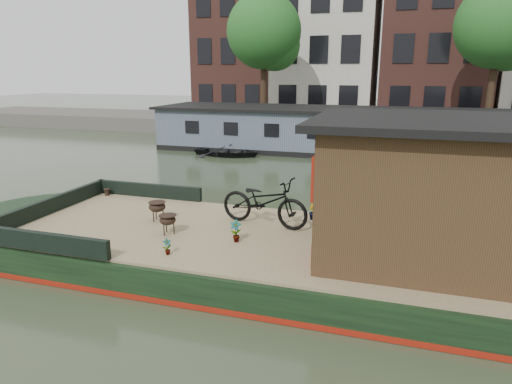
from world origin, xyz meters
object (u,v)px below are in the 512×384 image
(cabin, at_px, (429,188))
(brazier_rear, at_px, (157,211))
(potted_plant_a, at_px, (236,231))
(dinghy, at_px, (228,149))
(brazier_front, at_px, (168,224))
(bicycle, at_px, (264,202))

(cabin, xyz_separation_m, brazier_rear, (-5.47, 0.27, -1.02))
(potted_plant_a, xyz_separation_m, dinghy, (-4.78, 11.93, -0.54))
(brazier_front, bearing_deg, brazier_rear, 131.96)
(cabin, height_order, bicycle, cabin)
(bicycle, bearing_deg, cabin, -91.97)
(dinghy, bearing_deg, potted_plant_a, -153.41)
(brazier_rear, bearing_deg, brazier_front, -48.04)
(cabin, bearing_deg, brazier_rear, 177.22)
(potted_plant_a, height_order, brazier_rear, potted_plant_a)
(cabin, xyz_separation_m, dinghy, (-8.18, 11.50, -1.56))
(potted_plant_a, height_order, brazier_front, potted_plant_a)
(dinghy, bearing_deg, brazier_front, -159.62)
(bicycle, distance_m, brazier_front, 2.04)
(brazier_rear, bearing_deg, potted_plant_a, -18.58)
(cabin, height_order, brazier_front, cabin)
(cabin, relative_size, brazier_rear, 9.43)
(potted_plant_a, xyz_separation_m, brazier_front, (-1.44, -0.01, -0.01))
(cabin, bearing_deg, potted_plant_a, -172.76)
(cabin, relative_size, brazier_front, 9.97)
(potted_plant_a, relative_size, brazier_front, 1.07)
(cabin, distance_m, potted_plant_a, 3.57)
(cabin, height_order, dinghy, cabin)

